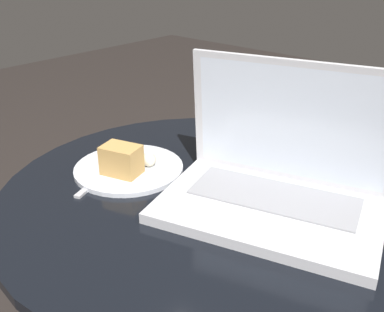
% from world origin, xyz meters
% --- Properties ---
extents(table, '(0.74, 0.74, 0.50)m').
position_xyz_m(table, '(0.00, 0.00, 0.38)').
color(table, '#515156').
rests_on(table, ground_plane).
extents(laptop, '(0.40, 0.32, 0.24)m').
position_xyz_m(laptop, '(0.12, 0.04, 0.55)').
color(laptop, silver).
rests_on(laptop, table).
extents(beer_glass, '(0.07, 0.07, 0.19)m').
position_xyz_m(beer_glass, '(-0.02, 0.16, 0.59)').
color(beer_glass, gold).
rests_on(beer_glass, table).
extents(snack_plate, '(0.21, 0.21, 0.06)m').
position_xyz_m(snack_plate, '(-0.16, -0.05, 0.51)').
color(snack_plate, silver).
rests_on(snack_plate, table).
extents(fork, '(0.08, 0.16, 0.01)m').
position_xyz_m(fork, '(-0.18, -0.08, 0.50)').
color(fork, '#B2B2B7').
rests_on(fork, table).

